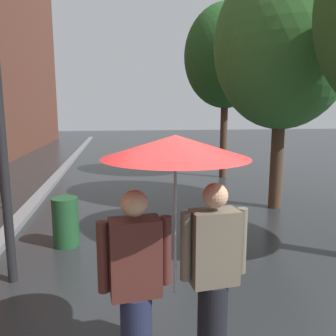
% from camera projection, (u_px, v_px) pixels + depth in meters
% --- Properties ---
extents(kerb_strip, '(0.30, 36.00, 0.12)m').
position_uv_depth(kerb_strip, '(59.00, 174.00, 12.11)').
color(kerb_strip, slate).
rests_on(kerb_strip, ground).
extents(street_tree_1, '(3.10, 3.10, 5.68)m').
position_uv_depth(street_tree_1, '(283.00, 45.00, 7.45)').
color(street_tree_1, '#473323').
rests_on(street_tree_1, ground).
extents(street_tree_2, '(2.81, 2.81, 5.88)m').
position_uv_depth(street_tree_2, '(226.00, 57.00, 11.17)').
color(street_tree_2, '#473323').
rests_on(street_tree_2, ground).
extents(couple_under_umbrella, '(1.25, 1.17, 2.12)m').
position_uv_depth(couple_under_umbrella, '(176.00, 220.00, 2.66)').
color(couple_under_umbrella, '#1E233D').
rests_on(couple_under_umbrella, ground).
extents(litter_bin, '(0.44, 0.44, 0.85)m').
position_uv_depth(litter_bin, '(66.00, 222.00, 5.71)').
color(litter_bin, '#1E4C28').
rests_on(litter_bin, ground).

